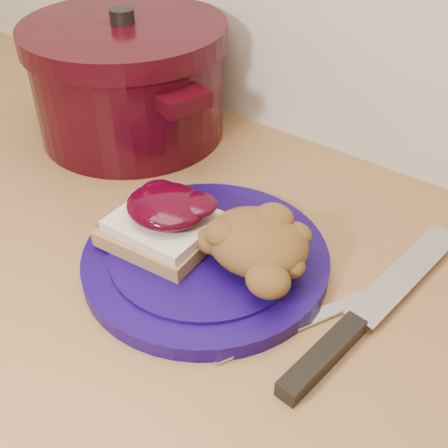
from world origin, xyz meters
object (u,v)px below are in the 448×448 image
Objects in this scene: chef_knife at (348,331)px; dutch_oven at (129,80)px; butter_knife at (300,323)px; pepper_grinder at (80,73)px; plate at (206,259)px.

dutch_oven is at bearing 75.23° from chef_knife.
butter_knife is (-0.04, -0.02, -0.01)m from chef_knife.
butter_knife is 1.67× the size of pepper_grinder.
chef_knife is 0.05m from butter_knife.
chef_knife is 0.86× the size of dutch_oven.
plate is 0.75× the size of dutch_oven.
butter_knife is at bearing -20.03° from pepper_grinder.
dutch_oven reaches higher than chef_knife.
dutch_oven reaches higher than butter_knife.
dutch_oven is (-0.45, 0.17, 0.08)m from chef_knife.
chef_knife is 1.63× the size of butter_knife.
chef_knife is at bearing -45.58° from butter_knife.
pepper_grinder is at bearing 155.82° from plate.
plate is at bearing 109.28° from butter_knife.
butter_knife is (0.13, -0.01, -0.01)m from plate.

